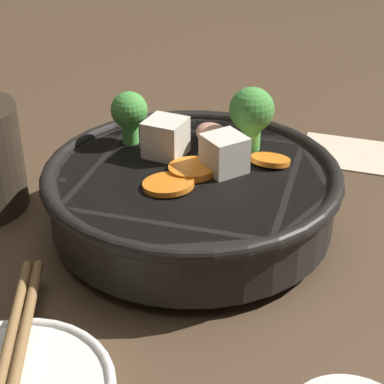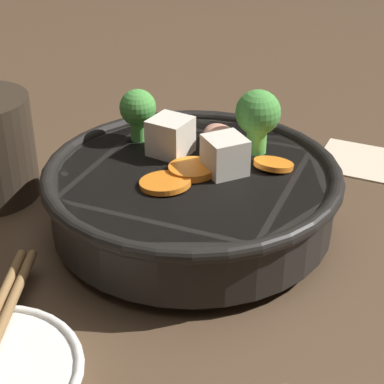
% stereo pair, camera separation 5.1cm
% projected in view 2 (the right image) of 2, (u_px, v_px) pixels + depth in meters
% --- Properties ---
extents(ground_plane, '(3.00, 3.00, 0.00)m').
position_uv_depth(ground_plane, '(192.00, 230.00, 0.53)').
color(ground_plane, '#4C3826').
extents(stirfry_bowl, '(0.24, 0.24, 0.11)m').
position_uv_depth(stirfry_bowl, '(193.00, 188.00, 0.52)').
color(stirfry_bowl, black).
rests_on(stirfry_bowl, ground_plane).
extents(napkin, '(0.13, 0.11, 0.00)m').
position_uv_depth(napkin, '(375.00, 163.00, 0.64)').
color(napkin, beige).
rests_on(napkin, ground_plane).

